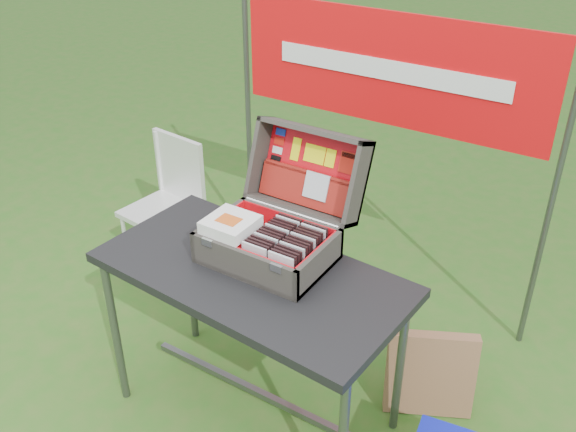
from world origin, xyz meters
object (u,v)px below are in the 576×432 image
Objects in this scene: suitcase at (275,206)px; table at (254,345)px; chair at (162,213)px; cardboard_box at (430,374)px.

table is at bearing -94.63° from suitcase.
cardboard_box is at bearing 0.41° from chair.
table is 1.52× the size of chair.
suitcase reaches higher than cardboard_box.
suitcase is at bearing 89.31° from table.
table is 0.80m from cardboard_box.
table is 2.43× the size of suitcase.
chair is 1.73m from cardboard_box.
table is 0.63m from suitcase.
chair is 2.00× the size of cardboard_box.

